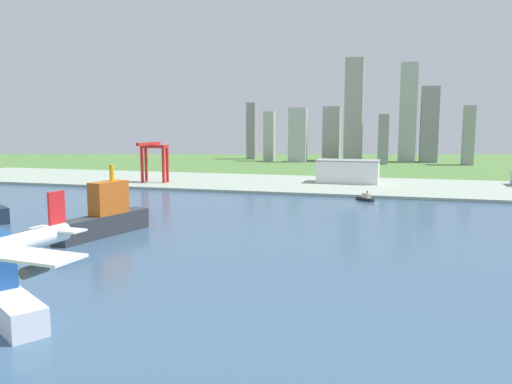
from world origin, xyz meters
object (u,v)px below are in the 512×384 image
Objects in this scene: tugboat_small at (365,198)px; warehouse_main at (348,171)px; port_crane_red at (153,153)px; container_barge at (105,216)px; ferry_boat at (1,286)px.

warehouse_main is at bearing 103.17° from tugboat_small.
tugboat_small is at bearing -76.83° from warehouse_main.
container_barge is at bearing -68.86° from port_crane_red.
port_crane_red is (-79.73, 206.18, 19.99)m from container_barge.
container_barge is 196.89m from tugboat_small.
port_crane_red is at bearing 109.76° from ferry_boat.
warehouse_main is (95.96, 254.52, 3.33)m from container_barge.
container_barge is 4.03× the size of tugboat_small.
port_crane_red is (-198.54, 49.36, 27.64)m from tugboat_small.
container_barge is at bearing 106.94° from ferry_boat.
container_barge reaches higher than ferry_boat.
port_crane_red reaches higher than tugboat_small.
port_crane_red is 0.74× the size of warehouse_main.
tugboat_small is 0.25× the size of warehouse_main.
container_barge is 108.03m from ferry_boat.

